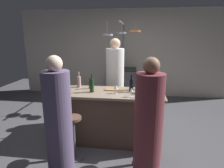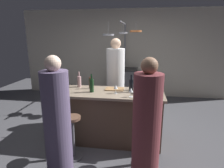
{
  "view_description": "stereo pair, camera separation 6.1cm",
  "coord_description": "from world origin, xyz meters",
  "px_view_note": "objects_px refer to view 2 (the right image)",
  "views": [
    {
      "loc": [
        0.44,
        -3.12,
        1.84
      ],
      "look_at": [
        0.0,
        0.15,
        1.0
      ],
      "focal_mm": 30.74,
      "sensor_mm": 36.0,
      "label": 1
    },
    {
      "loc": [
        0.5,
        -3.11,
        1.84
      ],
      "look_at": [
        0.0,
        0.15,
        1.0
      ],
      "focal_mm": 30.74,
      "sensor_mm": 36.0,
      "label": 2
    }
  ],
  "objects_px": {
    "guest_right": "(146,129)",
    "wine_bottle_red": "(92,85)",
    "wine_bottle_white": "(156,89)",
    "cutting_board": "(114,89)",
    "stove_range": "(124,83)",
    "wine_bottle_amber": "(138,84)",
    "chef": "(116,84)",
    "wine_glass_near_right_guest": "(131,91)",
    "wine_bottle_rose": "(79,81)",
    "mixing_bowl_wooden": "(140,91)",
    "pepper_mill": "(90,83)",
    "mixing_bowl_ceramic": "(151,90)",
    "guest_left": "(57,124)",
    "wine_bottle_dark": "(131,85)",
    "bar_stool_left": "(73,135)",
    "wine_glass_by_chef": "(116,87)",
    "bar_stool_right": "(143,141)"
  },
  "relations": [
    {
      "from": "guest_right",
      "to": "wine_bottle_red",
      "type": "relative_size",
      "value": 5.18
    },
    {
      "from": "wine_bottle_white",
      "to": "wine_bottle_red",
      "type": "bearing_deg",
      "value": 173.22
    },
    {
      "from": "cutting_board",
      "to": "wine_bottle_white",
      "type": "bearing_deg",
      "value": -25.65
    },
    {
      "from": "stove_range",
      "to": "wine_bottle_red",
      "type": "height_order",
      "value": "wine_bottle_red"
    },
    {
      "from": "stove_range",
      "to": "wine_bottle_amber",
      "type": "xyz_separation_m",
      "value": [
        0.46,
        -2.24,
        0.57
      ]
    },
    {
      "from": "chef",
      "to": "wine_bottle_amber",
      "type": "height_order",
      "value": "chef"
    },
    {
      "from": "cutting_board",
      "to": "wine_glass_near_right_guest",
      "type": "xyz_separation_m",
      "value": [
        0.31,
        -0.39,
        0.1
      ]
    },
    {
      "from": "chef",
      "to": "wine_bottle_rose",
      "type": "relative_size",
      "value": 6.25
    },
    {
      "from": "wine_bottle_rose",
      "to": "mixing_bowl_wooden",
      "type": "height_order",
      "value": "wine_bottle_rose"
    },
    {
      "from": "pepper_mill",
      "to": "wine_glass_near_right_guest",
      "type": "distance_m",
      "value": 0.86
    },
    {
      "from": "mixing_bowl_ceramic",
      "to": "mixing_bowl_wooden",
      "type": "relative_size",
      "value": 1.29
    },
    {
      "from": "guest_right",
      "to": "wine_bottle_white",
      "type": "bearing_deg",
      "value": 78.88
    },
    {
      "from": "cutting_board",
      "to": "wine_bottle_amber",
      "type": "relative_size",
      "value": 1.09
    },
    {
      "from": "wine_bottle_rose",
      "to": "mixing_bowl_wooden",
      "type": "relative_size",
      "value": 1.99
    },
    {
      "from": "mixing_bowl_wooden",
      "to": "wine_bottle_white",
      "type": "bearing_deg",
      "value": -34.33
    },
    {
      "from": "chef",
      "to": "guest_right",
      "type": "distance_m",
      "value": 1.88
    },
    {
      "from": "wine_bottle_red",
      "to": "mixing_bowl_wooden",
      "type": "height_order",
      "value": "wine_bottle_red"
    },
    {
      "from": "wine_bottle_amber",
      "to": "mixing_bowl_wooden",
      "type": "height_order",
      "value": "wine_bottle_amber"
    },
    {
      "from": "cutting_board",
      "to": "wine_bottle_red",
      "type": "height_order",
      "value": "wine_bottle_red"
    },
    {
      "from": "guest_right",
      "to": "wine_glass_near_right_guest",
      "type": "bearing_deg",
      "value": 107.39
    },
    {
      "from": "guest_left",
      "to": "wine_bottle_amber",
      "type": "distance_m",
      "value": 1.59
    },
    {
      "from": "wine_bottle_white",
      "to": "wine_bottle_red",
      "type": "height_order",
      "value": "wine_bottle_white"
    },
    {
      "from": "pepper_mill",
      "to": "wine_bottle_amber",
      "type": "xyz_separation_m",
      "value": [
        0.86,
        0.05,
        0.01
      ]
    },
    {
      "from": "chef",
      "to": "wine_glass_near_right_guest",
      "type": "distance_m",
      "value": 1.12
    },
    {
      "from": "guest_left",
      "to": "wine_bottle_amber",
      "type": "bearing_deg",
      "value": 51.1
    },
    {
      "from": "stove_range",
      "to": "wine_bottle_white",
      "type": "relative_size",
      "value": 2.66
    },
    {
      "from": "guest_right",
      "to": "wine_bottle_dark",
      "type": "relative_size",
      "value": 5.32
    },
    {
      "from": "bar_stool_left",
      "to": "mixing_bowl_ceramic",
      "type": "bearing_deg",
      "value": 31.9
    },
    {
      "from": "pepper_mill",
      "to": "mixing_bowl_wooden",
      "type": "height_order",
      "value": "pepper_mill"
    },
    {
      "from": "wine_glass_near_right_guest",
      "to": "wine_glass_by_chef",
      "type": "distance_m",
      "value": 0.31
    },
    {
      "from": "chef",
      "to": "mixing_bowl_ceramic",
      "type": "bearing_deg",
      "value": -44.1
    },
    {
      "from": "wine_bottle_amber",
      "to": "mixing_bowl_ceramic",
      "type": "bearing_deg",
      "value": -22.84
    },
    {
      "from": "guest_left",
      "to": "mixing_bowl_wooden",
      "type": "xyz_separation_m",
      "value": [
        1.03,
        0.99,
        0.19
      ]
    },
    {
      "from": "mixing_bowl_ceramic",
      "to": "mixing_bowl_wooden",
      "type": "distance_m",
      "value": 0.23
    },
    {
      "from": "chef",
      "to": "bar_stool_right",
      "type": "xyz_separation_m",
      "value": [
        0.59,
        -1.42,
        -0.45
      ]
    },
    {
      "from": "cutting_board",
      "to": "wine_bottle_dark",
      "type": "bearing_deg",
      "value": -20.93
    },
    {
      "from": "bar_stool_left",
      "to": "wine_bottle_dark",
      "type": "relative_size",
      "value": 2.25
    },
    {
      "from": "cutting_board",
      "to": "wine_bottle_white",
      "type": "height_order",
      "value": "wine_bottle_white"
    },
    {
      "from": "guest_right",
      "to": "wine_bottle_amber",
      "type": "relative_size",
      "value": 5.47
    },
    {
      "from": "bar_stool_right",
      "to": "guest_right",
      "type": "distance_m",
      "value": 0.51
    },
    {
      "from": "wine_bottle_dark",
      "to": "wine_bottle_red",
      "type": "distance_m",
      "value": 0.67
    },
    {
      "from": "wine_bottle_rose",
      "to": "wine_glass_near_right_guest",
      "type": "height_order",
      "value": "wine_bottle_rose"
    },
    {
      "from": "stove_range",
      "to": "wine_glass_by_chef",
      "type": "height_order",
      "value": "wine_glass_by_chef"
    },
    {
      "from": "wine_bottle_red",
      "to": "mixing_bowl_wooden",
      "type": "relative_size",
      "value": 2.17
    },
    {
      "from": "wine_bottle_rose",
      "to": "wine_glass_by_chef",
      "type": "height_order",
      "value": "wine_bottle_rose"
    },
    {
      "from": "wine_glass_by_chef",
      "to": "mixing_bowl_wooden",
      "type": "xyz_separation_m",
      "value": [
        0.41,
        0.06,
        -0.06
      ]
    },
    {
      "from": "wine_glass_by_chef",
      "to": "chef",
      "type": "bearing_deg",
      "value": 97.83
    },
    {
      "from": "wine_bottle_dark",
      "to": "wine_bottle_red",
      "type": "height_order",
      "value": "wine_bottle_red"
    },
    {
      "from": "chef",
      "to": "wine_glass_near_right_guest",
      "type": "height_order",
      "value": "chef"
    },
    {
      "from": "bar_stool_left",
      "to": "mixing_bowl_ceramic",
      "type": "relative_size",
      "value": 3.67
    }
  ]
}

